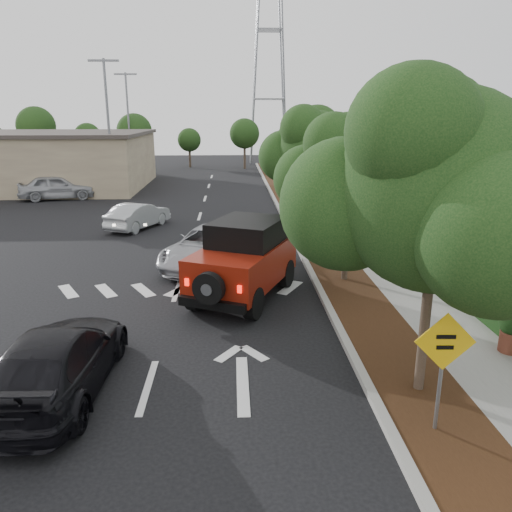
{
  "coord_description": "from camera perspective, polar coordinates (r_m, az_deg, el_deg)",
  "views": [
    {
      "loc": [
        1.83,
        -9.42,
        5.55
      ],
      "look_at": [
        2.43,
        3.0,
        1.97
      ],
      "focal_mm": 35.0,
      "sensor_mm": 36.0,
      "label": 1
    }
  ],
  "objects": [
    {
      "name": "ground",
      "position": [
        11.08,
        -12.27,
        -14.39
      ],
      "size": [
        120.0,
        120.0,
        0.0
      ],
      "primitive_type": "plane",
      "color": "black",
      "rests_on": "ground"
    },
    {
      "name": "curb",
      "position": [
        22.28,
        4.47,
        1.78
      ],
      "size": [
        0.2,
        70.0,
        0.15
      ],
      "primitive_type": "cube",
      "color": "#9E9B93",
      "rests_on": "ground"
    },
    {
      "name": "planting_strip",
      "position": [
        22.43,
        7.01,
        1.76
      ],
      "size": [
        1.8,
        70.0,
        0.12
      ],
      "primitive_type": "cube",
      "color": "black",
      "rests_on": "ground"
    },
    {
      "name": "sidewalk",
      "position": [
        22.83,
        11.72,
        1.79
      ],
      "size": [
        2.0,
        70.0,
        0.12
      ],
      "primitive_type": "cube",
      "color": "gray",
      "rests_on": "ground"
    },
    {
      "name": "hedge",
      "position": [
        23.14,
        15.13,
        2.63
      ],
      "size": [
        0.8,
        70.0,
        0.8
      ],
      "primitive_type": "cube",
      "color": "black",
      "rests_on": "ground"
    },
    {
      "name": "transmission_tower",
      "position": [
        57.84,
        1.42,
        10.53
      ],
      "size": [
        7.0,
        4.0,
        28.0
      ],
      "primitive_type": null,
      "color": "slate",
      "rests_on": "ground"
    },
    {
      "name": "street_tree_near",
      "position": [
        11.16,
        18.0,
        -14.63
      ],
      "size": [
        3.8,
        3.8,
        5.92
      ],
      "primitive_type": null,
      "color": "black",
      "rests_on": "ground"
    },
    {
      "name": "street_tree_mid",
      "position": [
        17.27,
        10.01,
        -2.94
      ],
      "size": [
        3.2,
        3.2,
        5.32
      ],
      "primitive_type": null,
      "color": "black",
      "rests_on": "ground"
    },
    {
      "name": "street_tree_far",
      "position": [
        23.4,
        6.6,
        2.22
      ],
      "size": [
        3.4,
        3.4,
        5.62
      ],
      "primitive_type": null,
      "color": "black",
      "rests_on": "ground"
    },
    {
      "name": "light_pole_a",
      "position": [
        36.81,
        -15.92,
        6.76
      ],
      "size": [
        2.0,
        0.22,
        9.0
      ],
      "primitive_type": null,
      "color": "slate",
      "rests_on": "ground"
    },
    {
      "name": "light_pole_b",
      "position": [
        48.65,
        -13.97,
        9.03
      ],
      "size": [
        2.0,
        0.22,
        9.0
      ],
      "primitive_type": null,
      "color": "slate",
      "rests_on": "ground"
    },
    {
      "name": "red_jeep",
      "position": [
        15.44,
        -1.12,
        -0.23
      ],
      "size": [
        3.65,
        4.91,
        2.4
      ],
      "rotation": [
        0.0,
        0.0,
        -0.42
      ],
      "color": "black",
      "rests_on": "ground"
    },
    {
      "name": "silver_suv_ahead",
      "position": [
        18.74,
        -5.29,
        1.06
      ],
      "size": [
        4.08,
        5.74,
        1.45
      ],
      "primitive_type": "imported",
      "rotation": [
        0.0,
        0.0,
        -0.36
      ],
      "color": "#A0A1A7",
      "rests_on": "ground"
    },
    {
      "name": "black_suv_oncoming",
      "position": [
        11.11,
        -21.75,
        -11.06
      ],
      "size": [
        2.11,
        4.89,
        1.4
      ],
      "primitive_type": "imported",
      "rotation": [
        0.0,
        0.0,
        3.11
      ],
      "color": "black",
      "rests_on": "ground"
    },
    {
      "name": "silver_sedan_oncoming",
      "position": [
        25.51,
        -13.31,
        4.52
      ],
      "size": [
        2.85,
        4.09,
        1.28
      ],
      "primitive_type": "imported",
      "rotation": [
        0.0,
        0.0,
        2.71
      ],
      "color": "#9EA1A6",
      "rests_on": "ground"
    },
    {
      "name": "parked_suv",
      "position": [
        35.83,
        -21.74,
        7.34
      ],
      "size": [
        5.17,
        3.05,
        1.65
      ],
      "primitive_type": "imported",
      "rotation": [
        0.0,
        0.0,
        1.81
      ],
      "color": "#A3A5AA",
      "rests_on": "ground"
    },
    {
      "name": "speed_hump_sign",
      "position": [
        9.25,
        20.62,
        -10.69
      ],
      "size": [
        1.05,
        0.1,
        2.23
      ],
      "rotation": [
        0.0,
        0.0,
        -0.05
      ],
      "color": "slate",
      "rests_on": "ground"
    }
  ]
}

